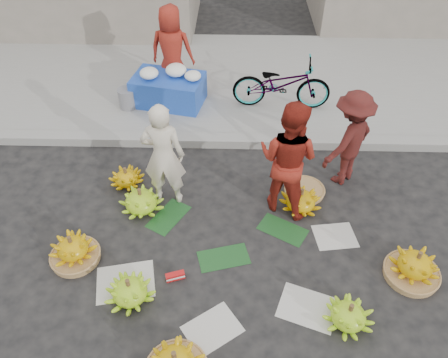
{
  "coord_description": "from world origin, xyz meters",
  "views": [
    {
      "loc": [
        -0.01,
        -3.69,
        4.55
      ],
      "look_at": [
        -0.11,
        0.55,
        0.7
      ],
      "focal_mm": 35.0,
      "sensor_mm": 36.0,
      "label": 1
    }
  ],
  "objects_px": {
    "vendor_cream": "(163,156)",
    "banana_bunch_0": "(73,250)",
    "banana_bunch_4": "(415,266)",
    "bicycle": "(282,84)",
    "flower_table": "(169,88)"
  },
  "relations": [
    {
      "from": "banana_bunch_4",
      "to": "vendor_cream",
      "type": "relative_size",
      "value": 0.42
    },
    {
      "from": "banana_bunch_4",
      "to": "flower_table",
      "type": "xyz_separation_m",
      "value": [
        -3.43,
        3.73,
        0.22
      ]
    },
    {
      "from": "banana_bunch_4",
      "to": "vendor_cream",
      "type": "bearing_deg",
      "value": 157.88
    },
    {
      "from": "banana_bunch_4",
      "to": "vendor_cream",
      "type": "xyz_separation_m",
      "value": [
        -3.18,
        1.29,
        0.61
      ]
    },
    {
      "from": "banana_bunch_0",
      "to": "vendor_cream",
      "type": "xyz_separation_m",
      "value": [
        1.06,
        1.14,
        0.63
      ]
    },
    {
      "from": "banana_bunch_0",
      "to": "flower_table",
      "type": "xyz_separation_m",
      "value": [
        0.81,
        3.58,
        0.24
      ]
    },
    {
      "from": "banana_bunch_4",
      "to": "flower_table",
      "type": "relative_size",
      "value": 0.48
    },
    {
      "from": "vendor_cream",
      "to": "banana_bunch_0",
      "type": "bearing_deg",
      "value": 48.68
    },
    {
      "from": "vendor_cream",
      "to": "banana_bunch_4",
      "type": "bearing_deg",
      "value": 159.3
    },
    {
      "from": "vendor_cream",
      "to": "flower_table",
      "type": "xyz_separation_m",
      "value": [
        -0.25,
        2.44,
        -0.39
      ]
    },
    {
      "from": "banana_bunch_0",
      "to": "bicycle",
      "type": "distance_m",
      "value": 4.53
    },
    {
      "from": "banana_bunch_0",
      "to": "banana_bunch_4",
      "type": "height_order",
      "value": "banana_bunch_4"
    },
    {
      "from": "banana_bunch_4",
      "to": "vendor_cream",
      "type": "height_order",
      "value": "vendor_cream"
    },
    {
      "from": "banana_bunch_4",
      "to": "bicycle",
      "type": "height_order",
      "value": "bicycle"
    },
    {
      "from": "bicycle",
      "to": "vendor_cream",
      "type": "bearing_deg",
      "value": 145.34
    }
  ]
}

